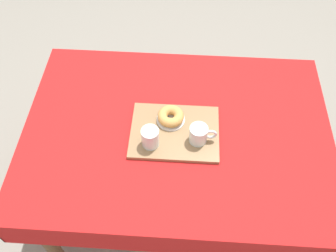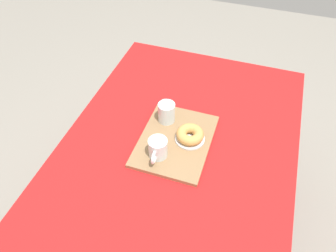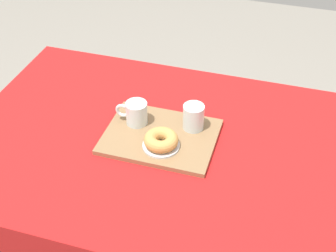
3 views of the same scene
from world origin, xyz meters
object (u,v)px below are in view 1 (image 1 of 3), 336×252
object	(u,v)px
dining_table	(177,141)
sugar_donut_left	(171,116)
water_glass_near	(150,138)
donut_plate_left	(171,120)
tea_mug_left	(199,135)
serving_tray	(175,132)

from	to	relation	value
dining_table	sugar_donut_left	xyz separation A→B (m)	(-0.03, 0.04, 0.14)
water_glass_near	donut_plate_left	size ratio (longest dim) A/B	0.73
dining_table	tea_mug_left	bearing A→B (deg)	-32.22
dining_table	serving_tray	world-z (taller)	serving_tray
serving_tray	water_glass_near	size ratio (longest dim) A/B	4.17
dining_table	serving_tray	size ratio (longest dim) A/B	3.55
serving_tray	donut_plate_left	xyz separation A→B (m)	(-0.02, 0.06, 0.01)
water_glass_near	donut_plate_left	xyz separation A→B (m)	(0.08, 0.13, -0.04)
dining_table	water_glass_near	size ratio (longest dim) A/B	14.83
dining_table	donut_plate_left	world-z (taller)	donut_plate_left
water_glass_near	serving_tray	bearing A→B (deg)	36.51
dining_table	water_glass_near	xyz separation A→B (m)	(-0.11, -0.09, 0.15)
donut_plate_left	sugar_donut_left	distance (m)	0.03
dining_table	sugar_donut_left	distance (m)	0.15
serving_tray	donut_plate_left	bearing A→B (deg)	110.01
tea_mug_left	sugar_donut_left	bearing A→B (deg)	141.51
dining_table	sugar_donut_left	world-z (taller)	sugar_donut_left
serving_tray	donut_plate_left	world-z (taller)	donut_plate_left
dining_table	water_glass_near	world-z (taller)	water_glass_near
dining_table	serving_tray	distance (m)	0.10
dining_table	water_glass_near	distance (m)	0.21
donut_plate_left	tea_mug_left	bearing A→B (deg)	-38.49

